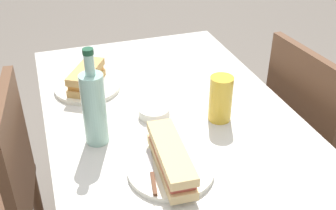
% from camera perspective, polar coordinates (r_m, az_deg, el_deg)
% --- Properties ---
extents(dining_table, '(1.18, 0.77, 0.72)m').
position_cam_1_polar(dining_table, '(1.41, 0.00, -4.55)').
color(dining_table, beige).
rests_on(dining_table, ground).
extents(chair_near, '(0.43, 0.43, 0.88)m').
position_cam_1_polar(chair_near, '(1.69, 19.53, -4.11)').
color(chair_near, brown).
rests_on(chair_near, ground).
extents(plate_near, '(0.23, 0.23, 0.01)m').
position_cam_1_polar(plate_near, '(1.10, 0.40, -8.96)').
color(plate_near, silver).
rests_on(plate_near, dining_table).
extents(baguette_sandwich_near, '(0.26, 0.09, 0.07)m').
position_cam_1_polar(baguette_sandwich_near, '(1.07, 0.41, -7.28)').
color(baguette_sandwich_near, '#DBB77A').
rests_on(baguette_sandwich_near, plate_near).
extents(knife_near, '(0.18, 0.04, 0.01)m').
position_cam_1_polar(knife_near, '(1.07, -2.18, -9.37)').
color(knife_near, silver).
rests_on(knife_near, plate_near).
extents(plate_far, '(0.23, 0.23, 0.01)m').
position_cam_1_polar(plate_far, '(1.48, -10.98, 2.39)').
color(plate_far, silver).
rests_on(plate_far, dining_table).
extents(baguette_sandwich_far, '(0.20, 0.16, 0.07)m').
position_cam_1_polar(baguette_sandwich_far, '(1.46, -11.15, 3.80)').
color(baguette_sandwich_far, tan).
rests_on(baguette_sandwich_far, plate_far).
extents(knife_far, '(0.17, 0.07, 0.01)m').
position_cam_1_polar(knife_far, '(1.49, -12.91, 2.72)').
color(knife_far, silver).
rests_on(knife_far, plate_far).
extents(water_bottle, '(0.07, 0.07, 0.29)m').
position_cam_1_polar(water_bottle, '(1.16, -10.12, -0.27)').
color(water_bottle, '#99C6B7').
rests_on(water_bottle, dining_table).
extents(beer_glass, '(0.07, 0.07, 0.15)m').
position_cam_1_polar(beer_glass, '(1.27, 7.24, 0.86)').
color(beer_glass, gold).
rests_on(beer_glass, dining_table).
extents(olive_bowl, '(0.10, 0.10, 0.03)m').
position_cam_1_polar(olive_bowl, '(1.31, -1.91, -0.96)').
color(olive_bowl, silver).
rests_on(olive_bowl, dining_table).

